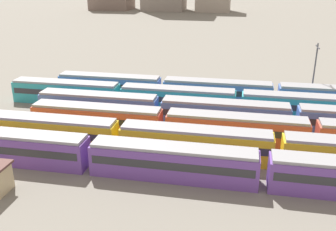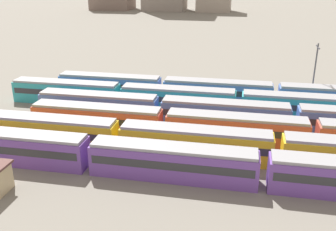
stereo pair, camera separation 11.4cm
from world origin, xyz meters
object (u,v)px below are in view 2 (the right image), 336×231
train_track_2 (236,129)px  catenary_pole_1 (315,70)px  train_track_0 (173,162)px  train_track_4 (178,99)px

train_track_2 → catenary_pole_1: bearing=57.6°
train_track_0 → catenary_pole_1: 34.63m
train_track_2 → train_track_4: (-9.39, 10.40, 0.00)m
train_track_4 → catenary_pole_1: (21.33, 8.41, 3.61)m
train_track_0 → train_track_4: same height
train_track_0 → train_track_2: bearing=58.8°
train_track_0 → catenary_pole_1: bearing=58.0°
train_track_0 → catenary_pole_1: catenary_pole_1 is taller
train_track_4 → catenary_pole_1: 23.21m
train_track_0 → train_track_4: 21.03m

